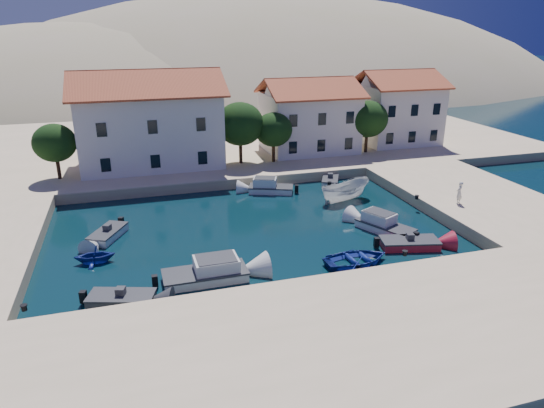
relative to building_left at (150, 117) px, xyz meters
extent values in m
plane|color=black|center=(6.00, -28.00, -5.94)|extent=(400.00, 400.00, 0.00)
cube|color=#C7AF88|center=(6.00, -34.00, -5.44)|extent=(52.00, 12.00, 1.00)
cube|color=#C7AF88|center=(26.50, -18.00, -5.44)|extent=(11.00, 20.00, 1.00)
cube|color=#C7AF88|center=(8.00, 10.00, -5.44)|extent=(80.00, 36.00, 1.00)
ellipsoid|color=tan|center=(-4.00, 82.00, -25.94)|extent=(198.00, 126.00, 72.00)
ellipsoid|color=tan|center=(41.00, 102.00, -30.94)|extent=(220.00, 176.00, 99.00)
cube|color=silver|center=(0.00, 0.00, -1.19)|extent=(14.00, 9.00, 7.50)
pyramid|color=#943821|center=(0.00, 0.00, 3.66)|extent=(14.70, 9.45, 2.20)
cube|color=silver|center=(18.00, 1.00, -1.69)|extent=(10.00, 8.00, 6.50)
pyramid|color=#943821|center=(18.00, 1.00, 2.46)|extent=(10.50, 8.40, 1.80)
cube|color=silver|center=(30.00, 2.00, -1.44)|extent=(9.00, 8.00, 7.00)
pyramid|color=#943821|center=(30.00, 2.00, 2.96)|extent=(9.45, 8.40, 1.80)
cylinder|color=#382314|center=(-9.00, -3.00, -3.69)|extent=(0.36, 0.36, 2.50)
ellipsoid|color=black|center=(-9.00, -3.00, -1.44)|extent=(4.00, 4.00, 3.60)
cylinder|color=#382314|center=(9.00, -2.50, -3.44)|extent=(0.36, 0.36, 3.00)
ellipsoid|color=black|center=(9.00, -2.50, -0.74)|extent=(5.00, 5.00, 4.50)
cylinder|color=#382314|center=(12.50, -3.00, -3.69)|extent=(0.36, 0.36, 2.50)
ellipsoid|color=black|center=(12.50, -3.00, -1.44)|extent=(4.00, 4.00, 3.60)
cylinder|color=#382314|center=(24.00, -2.00, -3.56)|extent=(0.36, 0.36, 2.75)
ellipsoid|color=black|center=(24.00, -2.00, -1.09)|extent=(4.60, 4.60, 4.14)
cylinder|color=black|center=(-8.30, -27.20, -4.79)|extent=(0.36, 0.36, 0.30)
cylinder|color=black|center=(14.00, -27.20, -4.79)|extent=(0.36, 0.36, 0.30)
cylinder|color=black|center=(20.70, -18.00, -4.79)|extent=(0.36, 0.36, 0.30)
cube|color=#323337|center=(-3.53, -26.32, -5.69)|extent=(3.93, 2.62, 0.90)
cube|color=#323337|center=(-3.53, -26.32, -5.36)|extent=(4.02, 2.68, 0.10)
cube|color=#323337|center=(-3.53, -26.32, -5.14)|extent=(0.63, 0.63, 0.50)
cube|color=silver|center=(1.46, -24.93, -5.69)|extent=(5.09, 2.21, 0.90)
cube|color=#323337|center=(1.46, -24.93, -5.36)|extent=(5.21, 2.25, 0.10)
cube|color=silver|center=(1.46, -24.93, -4.99)|extent=(2.70, 1.86, 0.90)
imported|color=navy|center=(11.46, -25.55, -5.94)|extent=(4.66, 3.47, 0.93)
cube|color=maroon|center=(16.16, -24.38, -5.69)|extent=(4.28, 2.65, 0.90)
cube|color=#323337|center=(16.16, -24.38, -5.36)|extent=(4.38, 2.71, 0.10)
cube|color=#323337|center=(16.16, -24.38, -5.14)|extent=(0.60, 0.60, 0.50)
cube|color=silver|center=(15.89, -21.37, -5.69)|extent=(3.55, 4.77, 0.90)
cube|color=#323337|center=(15.89, -21.37, -5.36)|extent=(3.63, 4.88, 0.10)
cube|color=silver|center=(15.89, -21.37, -4.99)|extent=(2.40, 2.78, 0.90)
imported|color=silver|center=(15.90, -14.06, -5.94)|extent=(5.53, 3.27, 2.01)
cube|color=silver|center=(16.60, -9.04, -5.69)|extent=(2.77, 3.57, 0.90)
cube|color=#323337|center=(16.60, -9.04, -5.36)|extent=(2.83, 3.65, 0.10)
cube|color=#323337|center=(16.60, -9.04, -5.14)|extent=(0.67, 0.67, 0.50)
imported|color=navy|center=(-5.20, -20.43, -5.94)|extent=(2.68, 2.33, 1.37)
cube|color=silver|center=(-4.44, -16.49, -5.69)|extent=(2.99, 3.82, 0.90)
cube|color=#323337|center=(-4.44, -16.49, -5.36)|extent=(3.06, 3.91, 0.10)
cube|color=#323337|center=(-4.44, -16.49, -5.14)|extent=(0.67, 0.67, 0.50)
cube|color=silver|center=(10.15, -9.96, -5.69)|extent=(4.38, 3.07, 0.90)
cube|color=#323337|center=(10.15, -9.96, -5.36)|extent=(4.48, 3.14, 0.10)
cube|color=silver|center=(10.15, -9.96, -4.99)|extent=(2.52, 2.13, 0.90)
imported|color=silver|center=(23.37, -19.91, -3.99)|extent=(0.82, 0.74, 1.89)
camera|label=1|loc=(-2.18, -51.59, 8.96)|focal=32.00mm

